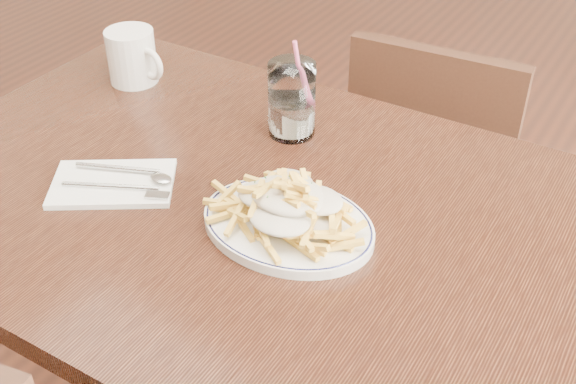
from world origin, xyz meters
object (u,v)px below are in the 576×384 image
Objects in this scene: water_glass at (292,104)px; table at (248,234)px; loaded_fries at (288,201)px; chair_far at (433,171)px; fries_plate at (288,224)px; coffee_mug at (133,57)px.

table is at bearing -79.51° from water_glass.
water_glass is at bearing 119.70° from loaded_fries.
loaded_fries is 0.28m from water_glass.
water_glass reaches higher than loaded_fries.
water_glass is (-0.14, -0.43, 0.35)m from chair_far.
fries_plate is 1.21× the size of loaded_fries.
coffee_mug is (-0.52, -0.42, 0.34)m from chair_far.
coffee_mug is at bearing 153.95° from fries_plate.
table is 3.79× the size of fries_plate.
chair_far is at bearing 80.88° from table.
coffee_mug is at bearing -141.02° from chair_far.
water_glass is at bearing -1.34° from coffee_mug.
coffee_mug reaches higher than loaded_fries.
chair_far is at bearing 38.98° from coffee_mug.
coffee_mug reaches higher than fries_plate.
coffee_mug is (-0.52, 0.25, 0.04)m from fries_plate.
coffee_mug is at bearing 152.59° from table.
chair_far is at bearing 89.90° from fries_plate.
fries_plate reaches higher than table.
coffee_mug reaches higher than table.
loaded_fries is 1.41× the size of water_glass.
chair_far is 3.10× the size of loaded_fries.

